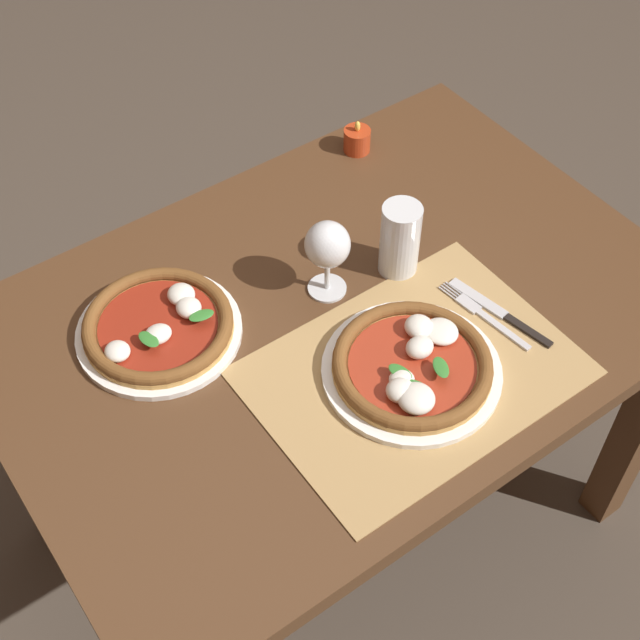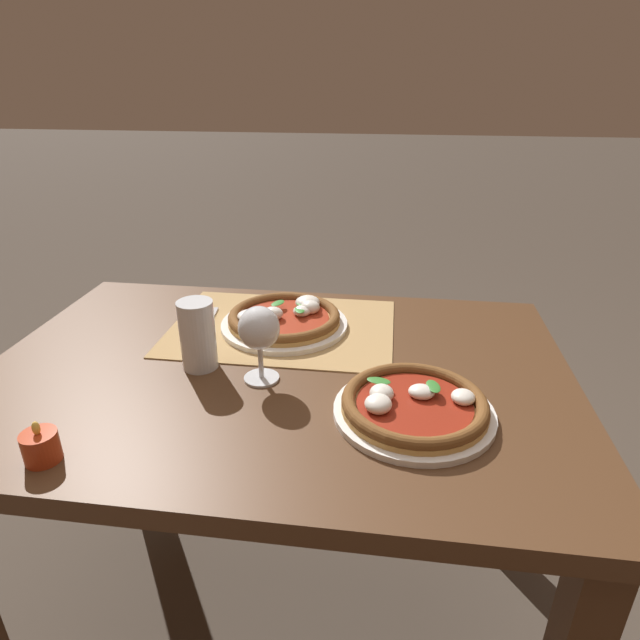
# 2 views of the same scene
# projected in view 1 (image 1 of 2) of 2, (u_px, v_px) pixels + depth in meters

# --- Properties ---
(ground_plane) EXTENTS (24.00, 24.00, 0.00)m
(ground_plane) POSITION_uv_depth(u_px,v_px,m) (332.00, 515.00, 2.13)
(ground_plane) COLOR #473D33
(dining_table) EXTENTS (1.20, 0.83, 0.74)m
(dining_table) POSITION_uv_depth(u_px,v_px,m) (335.00, 352.00, 1.65)
(dining_table) COLOR #4C301C
(dining_table) RESTS_ON ground
(paper_placemat) EXTENTS (0.52, 0.38, 0.00)m
(paper_placemat) POSITION_uv_depth(u_px,v_px,m) (413.00, 372.00, 1.48)
(paper_placemat) COLOR #A88451
(paper_placemat) RESTS_ON dining_table
(pizza_near) EXTENTS (0.30, 0.30, 0.05)m
(pizza_near) POSITION_uv_depth(u_px,v_px,m) (413.00, 366.00, 1.46)
(pizza_near) COLOR white
(pizza_near) RESTS_ON paper_placemat
(pizza_far) EXTENTS (0.29, 0.29, 0.05)m
(pizza_far) POSITION_uv_depth(u_px,v_px,m) (159.00, 326.00, 1.52)
(pizza_far) COLOR white
(pizza_far) RESTS_ON dining_table
(wine_glass) EXTENTS (0.08, 0.08, 0.16)m
(wine_glass) POSITION_uv_depth(u_px,v_px,m) (327.00, 247.00, 1.52)
(wine_glass) COLOR silver
(wine_glass) RESTS_ON dining_table
(pint_glass) EXTENTS (0.07, 0.07, 0.15)m
(pint_glass) POSITION_uv_depth(u_px,v_px,m) (400.00, 241.00, 1.58)
(pint_glass) COLOR silver
(pint_glass) RESTS_ON dining_table
(fork) EXTENTS (0.04, 0.20, 0.00)m
(fork) POSITION_uv_depth(u_px,v_px,m) (484.00, 315.00, 1.55)
(fork) COLOR #B7B7BC
(fork) RESTS_ON paper_placemat
(knife) EXTENTS (0.05, 0.21, 0.01)m
(knife) POSITION_uv_depth(u_px,v_px,m) (500.00, 312.00, 1.56)
(knife) COLOR black
(knife) RESTS_ON paper_placemat
(votive_candle) EXTENTS (0.06, 0.06, 0.07)m
(votive_candle) POSITION_uv_depth(u_px,v_px,m) (357.00, 141.00, 1.84)
(votive_candle) COLOR #B23819
(votive_candle) RESTS_ON dining_table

